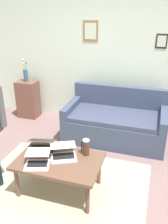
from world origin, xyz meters
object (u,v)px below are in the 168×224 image
at_px(coffee_table, 59,163).
at_px(laptop_center, 42,146).
at_px(laptop_right, 37,160).
at_px(couch, 115,122).
at_px(french_press, 86,147).
at_px(side_shelf, 28,99).
at_px(flower_vase, 26,74).
at_px(laptop_left, 63,153).

height_order(coffee_table, laptop_center, laptop_center).
xyz_separation_m(coffee_table, laptop_right, (0.21, 0.15, 0.10)).
bearing_deg(couch, french_press, 84.33).
height_order(side_shelf, flower_vase, flower_vase).
bearing_deg(flower_vase, coffee_table, 128.35).
bearing_deg(french_press, laptop_center, 3.85).
bearing_deg(coffee_table, flower_vase, -51.65).
height_order(couch, laptop_right, couch).
bearing_deg(laptop_right, couch, -110.11).
relative_size(laptop_right, french_press, 1.66).
bearing_deg(coffee_table, laptop_center, -29.04).
xyz_separation_m(couch, laptop_right, (0.63, 1.72, 0.20)).
height_order(couch, laptop_center, couch).
bearing_deg(couch, laptop_left, 75.08).
bearing_deg(laptop_center, couch, -117.83).
height_order(laptop_center, french_press, french_press).
bearing_deg(laptop_center, side_shelf, -55.35).
bearing_deg(laptop_left, side_shelf, -49.82).
distance_m(couch, side_shelf, 1.99).
height_order(couch, laptop_left, couch).
relative_size(couch, flower_vase, 3.65).
relative_size(laptop_right, side_shelf, 0.51).
distance_m(coffee_table, laptop_center, 0.37).
relative_size(laptop_center, side_shelf, 0.49).
relative_size(couch, coffee_table, 1.64).
relative_size(laptop_left, flower_vase, 0.93).
xyz_separation_m(french_press, flower_vase, (1.82, -1.72, 0.37)).
distance_m(laptop_center, flower_vase, 2.19).
bearing_deg(french_press, laptop_left, 25.67).
xyz_separation_m(coffee_table, flower_vase, (1.53, -1.94, 0.53)).
height_order(couch, flower_vase, flower_vase).
xyz_separation_m(laptop_right, flower_vase, (1.33, -2.09, 0.44)).
bearing_deg(couch, side_shelf, -10.79).
distance_m(laptop_center, laptop_right, 0.34).
distance_m(french_press, side_shelf, 2.51).
distance_m(laptop_left, french_press, 0.29).
relative_size(coffee_table, flower_vase, 2.23).
relative_size(coffee_table, laptop_center, 2.74).
height_order(coffee_table, laptop_left, laptop_left).
bearing_deg(laptop_center, laptop_left, 166.17).
xyz_separation_m(couch, laptop_left, (0.39, 1.48, 0.20)).
distance_m(coffee_table, laptop_right, 0.27).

